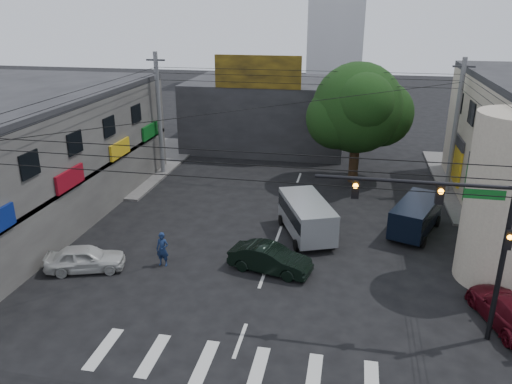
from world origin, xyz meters
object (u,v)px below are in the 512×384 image
(street_tree, at_px, (358,108))
(traffic_officer, at_px, (162,249))
(utility_pole_far_left, at_px, (159,115))
(dark_sedan, at_px, (270,259))
(white_compact, at_px, (85,258))
(utility_pole_far_right, at_px, (455,128))
(navy_van, at_px, (416,217))
(silver_minivan, at_px, (307,219))
(traffic_gantry, at_px, (460,223))
(maroon_sedan, at_px, (510,311))

(street_tree, bearing_deg, traffic_officer, -121.63)
(utility_pole_far_left, height_order, dark_sedan, utility_pole_far_left)
(white_compact, bearing_deg, utility_pole_far_right, -70.18)
(white_compact, relative_size, navy_van, 0.80)
(street_tree, bearing_deg, silver_minivan, -103.69)
(utility_pole_far_right, bearing_deg, street_tree, 171.25)
(traffic_gantry, bearing_deg, traffic_officer, 166.31)
(maroon_sedan, relative_size, silver_minivan, 0.92)
(white_compact, xyz_separation_m, traffic_officer, (3.56, 1.21, 0.24))
(traffic_gantry, relative_size, white_compact, 1.76)
(maroon_sedan, bearing_deg, traffic_officer, -23.67)
(dark_sedan, height_order, navy_van, navy_van)
(traffic_gantry, bearing_deg, street_tree, 101.99)
(traffic_gantry, height_order, dark_sedan, traffic_gantry)
(street_tree, xyz_separation_m, utility_pole_far_left, (-14.50, -1.00, -0.87))
(utility_pole_far_left, xyz_separation_m, navy_van, (18.12, -7.43, -3.65))
(street_tree, xyz_separation_m, silver_minivan, (-2.45, -10.04, -4.41))
(dark_sedan, height_order, white_compact, dark_sedan)
(utility_pole_far_left, bearing_deg, utility_pole_far_right, 0.00)
(dark_sedan, distance_m, maroon_sedan, 10.58)
(maroon_sedan, distance_m, navy_van, 8.95)
(maroon_sedan, distance_m, silver_minivan, 11.27)
(utility_pole_far_left, xyz_separation_m, traffic_officer, (5.36, -13.85, -3.71))
(street_tree, distance_m, white_compact, 21.03)
(utility_pole_far_right, bearing_deg, traffic_gantry, -98.94)
(dark_sedan, height_order, traffic_officer, traffic_officer)
(white_compact, bearing_deg, navy_van, -83.23)
(street_tree, bearing_deg, traffic_gantry, -78.01)
(navy_van, xyz_separation_m, traffic_officer, (-12.76, -6.42, -0.07))
(traffic_gantry, distance_m, traffic_officer, 13.92)
(navy_van, bearing_deg, maroon_sedan, -140.48)
(utility_pole_far_left, height_order, white_compact, utility_pole_far_left)
(maroon_sedan, height_order, silver_minivan, silver_minivan)
(street_tree, height_order, utility_pole_far_right, utility_pole_far_right)
(utility_pole_far_right, xyz_separation_m, silver_minivan, (-8.95, -9.04, -3.54))
(maroon_sedan, bearing_deg, traffic_gantry, 6.38)
(traffic_gantry, height_order, utility_pole_far_left, utility_pole_far_left)
(white_compact, relative_size, silver_minivan, 0.76)
(navy_van, bearing_deg, utility_pole_far_right, -0.52)
(dark_sedan, bearing_deg, traffic_gantry, -102.74)
(utility_pole_far_right, height_order, navy_van, utility_pole_far_right)
(maroon_sedan, bearing_deg, dark_sedan, -29.94)
(dark_sedan, relative_size, silver_minivan, 0.80)
(maroon_sedan, relative_size, navy_van, 0.96)
(white_compact, height_order, maroon_sedan, maroon_sedan)
(utility_pole_far_left, relative_size, utility_pole_far_right, 1.00)
(traffic_gantry, relative_size, utility_pole_far_left, 0.78)
(utility_pole_far_left, distance_m, silver_minivan, 15.48)
(silver_minivan, bearing_deg, dark_sedan, 140.78)
(street_tree, xyz_separation_m, maroon_sedan, (6.50, -16.89, -4.81))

